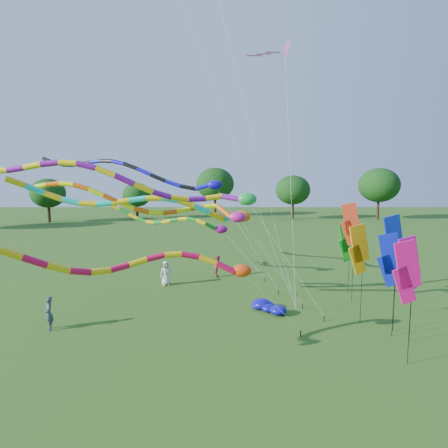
{
  "coord_description": "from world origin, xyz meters",
  "views": [
    {
      "loc": [
        -1.34,
        -14.98,
        7.12
      ],
      "look_at": [
        -1.29,
        4.21,
        4.8
      ],
      "focal_mm": 30.0,
      "sensor_mm": 36.0,
      "label": 1
    }
  ],
  "objects_px": {
    "tube_kite_red": "(152,264)",
    "person_a": "(166,273)",
    "person_c": "(218,266)",
    "tube_kite_orange": "(166,206)",
    "person_b": "(49,313)",
    "blue_nylon_heap": "(267,309)"
  },
  "relations": [
    {
      "from": "tube_kite_red",
      "to": "person_a",
      "type": "distance_m",
      "value": 11.28
    },
    {
      "from": "person_a",
      "to": "person_c",
      "type": "height_order",
      "value": "person_a"
    },
    {
      "from": "tube_kite_orange",
      "to": "person_a",
      "type": "xyz_separation_m",
      "value": [
        -0.84,
        5.02,
        -4.89
      ]
    },
    {
      "from": "tube_kite_orange",
      "to": "person_c",
      "type": "bearing_deg",
      "value": 68.3
    },
    {
      "from": "tube_kite_red",
      "to": "person_a",
      "type": "height_order",
      "value": "tube_kite_red"
    },
    {
      "from": "tube_kite_red",
      "to": "person_c",
      "type": "height_order",
      "value": "tube_kite_red"
    },
    {
      "from": "tube_kite_red",
      "to": "tube_kite_orange",
      "type": "height_order",
      "value": "tube_kite_orange"
    },
    {
      "from": "person_b",
      "to": "person_c",
      "type": "relative_size",
      "value": 1.04
    },
    {
      "from": "person_a",
      "to": "tube_kite_orange",
      "type": "bearing_deg",
      "value": -99.69
    },
    {
      "from": "tube_kite_red",
      "to": "blue_nylon_heap",
      "type": "bearing_deg",
      "value": 25.19
    },
    {
      "from": "tube_kite_orange",
      "to": "person_b",
      "type": "bearing_deg",
      "value": -155.98
    },
    {
      "from": "tube_kite_orange",
      "to": "blue_nylon_heap",
      "type": "distance_m",
      "value": 7.66
    },
    {
      "from": "person_b",
      "to": "person_a",
      "type": "bearing_deg",
      "value": 122.74
    },
    {
      "from": "blue_nylon_heap",
      "to": "person_a",
      "type": "xyz_separation_m",
      "value": [
        -6.18,
        5.41,
        0.59
      ]
    },
    {
      "from": "tube_kite_orange",
      "to": "blue_nylon_heap",
      "type": "bearing_deg",
      "value": -5.85
    },
    {
      "from": "person_c",
      "to": "person_a",
      "type": "bearing_deg",
      "value": 122.29
    },
    {
      "from": "tube_kite_red",
      "to": "person_b",
      "type": "bearing_deg",
      "value": 128.11
    },
    {
      "from": "blue_nylon_heap",
      "to": "person_a",
      "type": "distance_m",
      "value": 8.24
    },
    {
      "from": "person_b",
      "to": "person_c",
      "type": "bearing_deg",
      "value": 114.01
    },
    {
      "from": "blue_nylon_heap",
      "to": "person_b",
      "type": "bearing_deg",
      "value": -168.64
    },
    {
      "from": "person_b",
      "to": "person_c",
      "type": "distance_m",
      "value": 12.5
    },
    {
      "from": "tube_kite_red",
      "to": "person_c",
      "type": "relative_size",
      "value": 7.54
    }
  ]
}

